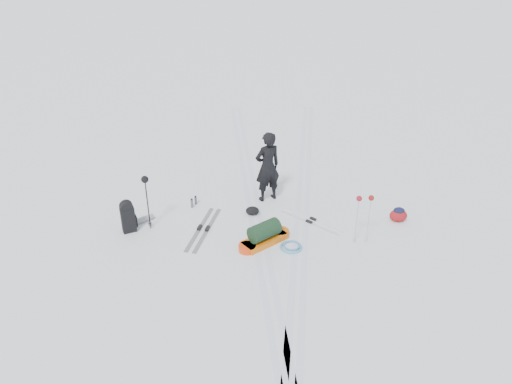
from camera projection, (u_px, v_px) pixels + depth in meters
ground at (257, 226)px, 12.54m from camera, size 200.00×200.00×0.00m
snow_hill_backdrop at (504, 274)px, 120.92m from camera, size 359.50×192.00×162.45m
ski_tracks at (279, 208)px, 13.32m from camera, size 3.38×17.97×0.01m
skier at (268, 167)px, 13.27m from camera, size 0.85×0.73×1.97m
pulk_sled at (264, 235)px, 11.79m from camera, size 1.40×1.20×0.55m
expedition_rucksack at (130, 216)px, 12.21m from camera, size 0.73×0.80×0.84m
ski_poles_black at (146, 186)px, 11.92m from camera, size 0.18×0.21×1.44m
ski_poles_silver at (365, 204)px, 11.37m from camera, size 0.41×0.15×1.29m
touring_skis_grey at (203, 229)px, 12.39m from camera, size 0.80×2.04×0.07m
touring_skis_white at (311, 221)px, 12.72m from camera, size 1.49×1.38×0.06m
rope_coil at (291, 246)px, 11.70m from camera, size 0.59×0.59×0.06m
small_daypack at (398, 215)px, 12.67m from camera, size 0.56×0.52×0.38m
thermos_pair at (194, 202)px, 13.37m from camera, size 0.17×0.26×0.26m
stuff_sack at (252, 211)px, 12.98m from camera, size 0.43×0.39×0.22m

